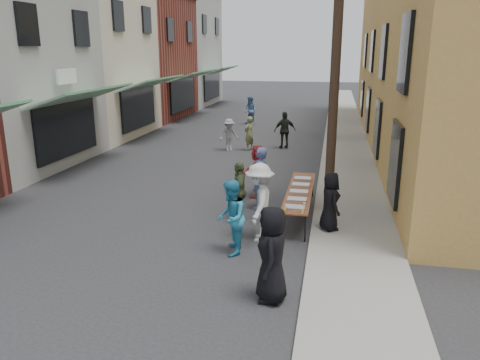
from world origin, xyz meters
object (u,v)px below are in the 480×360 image
at_px(utility_pole_far, 337,50).
at_px(guest_front_c, 231,218).
at_px(utility_pole_near, 336,53).
at_px(guest_front_a, 272,254).
at_px(server, 330,201).
at_px(serving_table, 300,192).
at_px(utility_pole_mid, 337,51).
at_px(catering_tray_sausage, 295,208).

xyz_separation_m(utility_pole_far, guest_front_c, (-2.16, -27.22, -3.62)).
xyz_separation_m(utility_pole_near, guest_front_a, (-0.96, -5.11, -3.57)).
xyz_separation_m(guest_front_c, server, (2.21, 1.74, -0.02)).
xyz_separation_m(utility_pole_near, server, (0.05, -1.48, -3.64)).
relative_size(utility_pole_near, serving_table, 2.25).
bearing_deg(guest_front_c, utility_pole_far, 166.87).
height_order(utility_pole_mid, guest_front_a, utility_pole_mid).
bearing_deg(utility_pole_mid, server, -89.79).
distance_m(utility_pole_mid, serving_table, 12.91).
height_order(utility_pole_near, serving_table, utility_pole_near).
bearing_deg(guest_front_a, utility_pole_mid, 172.09).
bearing_deg(server, utility_pole_near, -22.18).
bearing_deg(utility_pole_near, guest_front_a, -100.68).
distance_m(serving_table, server, 1.45).
distance_m(utility_pole_mid, catering_tray_sausage, 14.48).
height_order(serving_table, guest_front_c, guest_front_c).
xyz_separation_m(utility_pole_mid, guest_front_a, (-0.96, -17.11, -3.57)).
bearing_deg(utility_pole_near, utility_pole_mid, 90.00).
xyz_separation_m(utility_pole_far, server, (0.05, -25.48, -3.64)).
bearing_deg(serving_table, utility_pole_mid, 86.26).
xyz_separation_m(guest_front_a, server, (1.01, 3.63, -0.07)).
bearing_deg(guest_front_c, catering_tray_sausage, 123.97).
bearing_deg(utility_pole_far, server, -89.89).
height_order(utility_pole_near, catering_tray_sausage, utility_pole_near).
xyz_separation_m(catering_tray_sausage, guest_front_a, (-0.16, -3.14, 0.14)).
distance_m(catering_tray_sausage, server, 0.99).
bearing_deg(utility_pole_mid, catering_tray_sausage, -93.30).
height_order(utility_pole_near, guest_front_a, utility_pole_near).
bearing_deg(catering_tray_sausage, utility_pole_mid, 86.70).
bearing_deg(utility_pole_mid, utility_pole_far, 90.00).
relative_size(utility_pole_far, guest_front_c, 5.09).
bearing_deg(guest_front_a, catering_tray_sausage, 172.40).
distance_m(catering_tray_sausage, guest_front_c, 1.85).
height_order(utility_pole_near, guest_front_c, utility_pole_near).
relative_size(guest_front_c, server, 1.16).
distance_m(serving_table, guest_front_c, 3.20).
xyz_separation_m(utility_pole_mid, utility_pole_far, (0.00, 12.00, 0.00)).
bearing_deg(utility_pole_far, catering_tray_sausage, -91.77).
distance_m(utility_pole_mid, server, 13.96).
bearing_deg(utility_pole_near, server, -88.06).
xyz_separation_m(utility_pole_mid, catering_tray_sausage, (-0.80, -13.97, -3.71)).
xyz_separation_m(utility_pole_near, catering_tray_sausage, (-0.80, -1.97, -3.71)).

